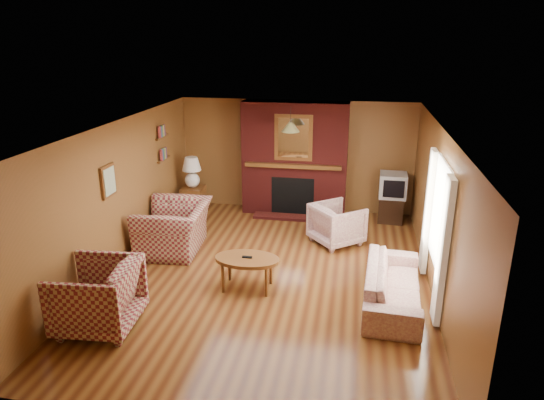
% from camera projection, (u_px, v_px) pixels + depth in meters
% --- Properties ---
extents(floor, '(6.50, 6.50, 0.00)m').
position_uv_depth(floor, '(269.00, 275.00, 7.84)').
color(floor, '#4D2410').
rests_on(floor, ground).
extents(ceiling, '(6.50, 6.50, 0.00)m').
position_uv_depth(ceiling, '(269.00, 128.00, 7.06)').
color(ceiling, white).
rests_on(ceiling, wall_back).
extents(wall_back, '(6.50, 0.00, 6.50)m').
position_uv_depth(wall_back, '(296.00, 156.00, 10.48)').
color(wall_back, brown).
rests_on(wall_back, floor).
extents(wall_front, '(6.50, 0.00, 6.50)m').
position_uv_depth(wall_front, '(205.00, 323.00, 4.42)').
color(wall_front, brown).
rests_on(wall_front, floor).
extents(wall_left, '(0.00, 6.50, 6.50)m').
position_uv_depth(wall_left, '(118.00, 196.00, 7.86)').
color(wall_left, brown).
rests_on(wall_left, floor).
extents(wall_right, '(0.00, 6.50, 6.50)m').
position_uv_depth(wall_right, '(438.00, 215.00, 7.04)').
color(wall_right, brown).
rests_on(wall_right, floor).
extents(fireplace, '(2.20, 0.82, 2.40)m').
position_uv_depth(fireplace, '(295.00, 160.00, 10.23)').
color(fireplace, '#591513').
rests_on(fireplace, floor).
extents(window_right, '(0.10, 1.85, 2.00)m').
position_uv_depth(window_right, '(436.00, 225.00, 6.88)').
color(window_right, silver).
rests_on(window_right, wall_right).
extents(bookshelf, '(0.09, 0.55, 0.71)m').
position_uv_depth(bookshelf, '(164.00, 144.00, 9.47)').
color(bookshelf, '#5E3316').
rests_on(bookshelf, wall_left).
extents(botanical_print, '(0.05, 0.40, 0.50)m').
position_uv_depth(botanical_print, '(108.00, 181.00, 7.46)').
color(botanical_print, '#5E3316').
rests_on(botanical_print, wall_left).
extents(pendant_light, '(0.36, 0.36, 0.48)m').
position_uv_depth(pendant_light, '(291.00, 127.00, 9.33)').
color(pendant_light, black).
rests_on(pendant_light, ceiling).
extents(plaid_loveseat, '(1.24, 1.39, 0.85)m').
position_uv_depth(plaid_loveseat, '(174.00, 228.00, 8.63)').
color(plaid_loveseat, maroon).
rests_on(plaid_loveseat, floor).
extents(plaid_armchair, '(1.07, 1.05, 0.92)m').
position_uv_depth(plaid_armchair, '(97.00, 296.00, 6.31)').
color(plaid_armchair, maroon).
rests_on(plaid_armchair, floor).
extents(floral_sofa, '(0.89, 2.01, 0.57)m').
position_uv_depth(floral_sofa, '(393.00, 285.00, 6.95)').
color(floral_sofa, beige).
rests_on(floral_sofa, floor).
extents(floral_armchair, '(1.15, 1.15, 0.76)m').
position_uv_depth(floral_armchair, '(337.00, 224.00, 8.94)').
color(floral_armchair, beige).
rests_on(floral_armchair, floor).
extents(coffee_table, '(0.99, 0.61, 0.53)m').
position_uv_depth(coffee_table, '(247.00, 261.00, 7.30)').
color(coffee_table, '#5E3316').
rests_on(coffee_table, floor).
extents(side_table, '(0.49, 0.49, 0.62)m').
position_uv_depth(side_table, '(193.00, 201.00, 10.37)').
color(side_table, '#5E3316').
rests_on(side_table, floor).
extents(table_lamp, '(0.40, 0.40, 0.66)m').
position_uv_depth(table_lamp, '(192.00, 171.00, 10.15)').
color(table_lamp, white).
rests_on(table_lamp, side_table).
extents(tv_stand, '(0.53, 0.49, 0.54)m').
position_uv_depth(tv_stand, '(391.00, 209.00, 10.02)').
color(tv_stand, black).
rests_on(tv_stand, floor).
extents(crt_tv, '(0.55, 0.55, 0.49)m').
position_uv_depth(crt_tv, '(393.00, 185.00, 9.85)').
color(crt_tv, '#9FA1A6').
rests_on(crt_tv, tv_stand).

